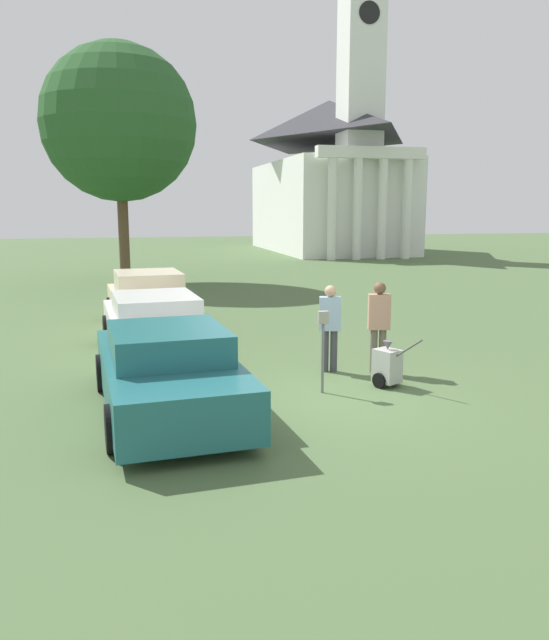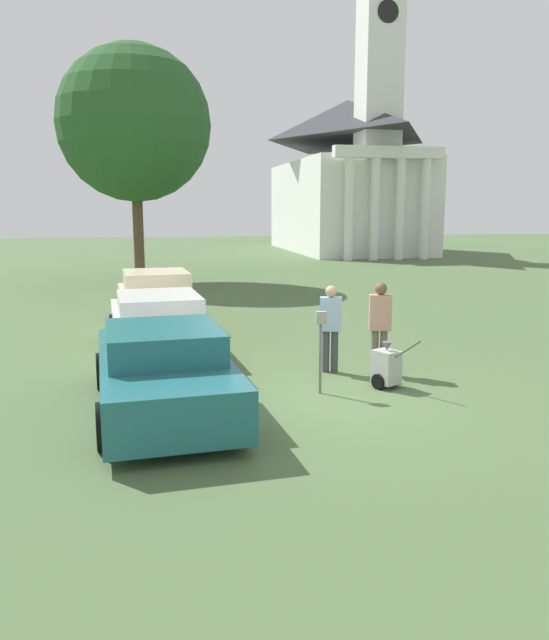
{
  "view_description": "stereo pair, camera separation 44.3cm",
  "coord_description": "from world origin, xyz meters",
  "px_view_note": "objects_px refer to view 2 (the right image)",
  "views": [
    {
      "loc": [
        -3.2,
        -9.71,
        3.21
      ],
      "look_at": [
        -0.47,
        1.62,
        1.1
      ],
      "focal_mm": 35.0,
      "sensor_mm": 36.0,
      "label": 1
    },
    {
      "loc": [
        -2.77,
        -9.8,
        3.21
      ],
      "look_at": [
        -0.47,
        1.62,
        1.1
      ],
      "focal_mm": 35.0,
      "sensor_mm": 36.0,
      "label": 2
    }
  ],
  "objects_px": {
    "parked_car_white": "(159,326)",
    "person_worker": "(331,323)",
    "parking_meter": "(321,337)",
    "parked_car_cream": "(156,301)",
    "person_supervisor": "(380,322)",
    "equipment_cart": "(386,367)",
    "parked_car_teal": "(163,371)",
    "church": "(349,168)"
  },
  "relations": [
    {
      "from": "parked_car_cream",
      "to": "person_supervisor",
      "type": "xyz_separation_m",
      "value": [
        4.17,
        -5.96,
        0.34
      ]
    },
    {
      "from": "parking_meter",
      "to": "church",
      "type": "relative_size",
      "value": 0.06
    },
    {
      "from": "church",
      "to": "parking_meter",
      "type": "bearing_deg",
      "value": -108.72
    },
    {
      "from": "parking_meter",
      "to": "person_supervisor",
      "type": "height_order",
      "value": "person_supervisor"
    },
    {
      "from": "person_worker",
      "to": "church",
      "type": "relative_size",
      "value": 0.07
    },
    {
      "from": "person_supervisor",
      "to": "church",
      "type": "relative_size",
      "value": 0.07
    },
    {
      "from": "person_supervisor",
      "to": "church",
      "type": "xyz_separation_m",
      "value": [
        10.16,
        33.31,
        5.01
      ]
    },
    {
      "from": "church",
      "to": "parked_car_white",
      "type": "bearing_deg",
      "value": -114.87
    },
    {
      "from": "church",
      "to": "person_supervisor",
      "type": "bearing_deg",
      "value": -106.96
    },
    {
      "from": "equipment_cart",
      "to": "church",
      "type": "distance_m",
      "value": 36.23
    },
    {
      "from": "parking_meter",
      "to": "person_worker",
      "type": "height_order",
      "value": "person_worker"
    },
    {
      "from": "parked_car_teal",
      "to": "parking_meter",
      "type": "bearing_deg",
      "value": 4.35
    },
    {
      "from": "parked_car_teal",
      "to": "equipment_cart",
      "type": "bearing_deg",
      "value": 3.11
    },
    {
      "from": "parked_car_cream",
      "to": "church",
      "type": "xyz_separation_m",
      "value": [
        14.34,
        27.35,
        5.34
      ]
    },
    {
      "from": "parking_meter",
      "to": "equipment_cart",
      "type": "bearing_deg",
      "value": 4.69
    },
    {
      "from": "parked_car_white",
      "to": "person_worker",
      "type": "bearing_deg",
      "value": -36.73
    },
    {
      "from": "parking_meter",
      "to": "person_worker",
      "type": "distance_m",
      "value": 1.46
    },
    {
      "from": "parked_car_cream",
      "to": "person_worker",
      "type": "bearing_deg",
      "value": -64.22
    },
    {
      "from": "parking_meter",
      "to": "parked_car_teal",
      "type": "bearing_deg",
      "value": -171.37
    },
    {
      "from": "parked_car_cream",
      "to": "church",
      "type": "height_order",
      "value": "church"
    },
    {
      "from": "parked_car_cream",
      "to": "person_supervisor",
      "type": "distance_m",
      "value": 7.29
    },
    {
      "from": "parked_car_white",
      "to": "person_worker",
      "type": "xyz_separation_m",
      "value": [
        3.28,
        -2.08,
        0.32
      ]
    },
    {
      "from": "parked_car_teal",
      "to": "person_supervisor",
      "type": "bearing_deg",
      "value": 14.88
    },
    {
      "from": "person_supervisor",
      "to": "church",
      "type": "bearing_deg",
      "value": -92.32
    },
    {
      "from": "person_supervisor",
      "to": "equipment_cart",
      "type": "distance_m",
      "value": 1.16
    },
    {
      "from": "equipment_cart",
      "to": "parking_meter",
      "type": "bearing_deg",
      "value": 159.91
    },
    {
      "from": "parked_car_white",
      "to": "parked_car_teal",
      "type": "bearing_deg",
      "value": -94.27
    },
    {
      "from": "person_worker",
      "to": "person_supervisor",
      "type": "bearing_deg",
      "value": 178.78
    },
    {
      "from": "person_supervisor",
      "to": "parked_car_white",
      "type": "bearing_deg",
      "value": -15.08
    },
    {
      "from": "parked_car_cream",
      "to": "person_supervisor",
      "type": "relative_size",
      "value": 2.72
    },
    {
      "from": "person_worker",
      "to": "church",
      "type": "height_order",
      "value": "church"
    },
    {
      "from": "parked_car_teal",
      "to": "church",
      "type": "bearing_deg",
      "value": 63.32
    },
    {
      "from": "parked_car_white",
      "to": "parked_car_cream",
      "type": "height_order",
      "value": "parked_car_cream"
    },
    {
      "from": "parked_car_white",
      "to": "parking_meter",
      "type": "bearing_deg",
      "value": -56.03
    },
    {
      "from": "parking_meter",
      "to": "person_worker",
      "type": "relative_size",
      "value": 0.84
    },
    {
      "from": "parked_car_white",
      "to": "person_supervisor",
      "type": "height_order",
      "value": "person_supervisor"
    },
    {
      "from": "parked_car_cream",
      "to": "equipment_cart",
      "type": "relative_size",
      "value": 4.89
    },
    {
      "from": "church",
      "to": "parked_car_cream",
      "type": "bearing_deg",
      "value": -117.66
    },
    {
      "from": "parked_car_cream",
      "to": "church",
      "type": "relative_size",
      "value": 0.2
    },
    {
      "from": "parking_meter",
      "to": "parked_car_cream",
      "type": "bearing_deg",
      "value": 111.08
    },
    {
      "from": "parked_car_teal",
      "to": "person_worker",
      "type": "xyz_separation_m",
      "value": [
        3.28,
        1.75,
        0.33
      ]
    },
    {
      "from": "church",
      "to": "person_worker",
      "type": "bearing_deg",
      "value": -108.52
    }
  ]
}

